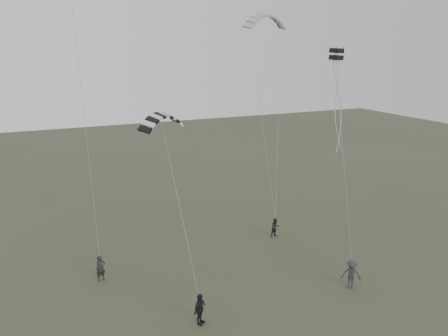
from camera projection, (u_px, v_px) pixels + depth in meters
name	position (u px, v px, depth m)	size (l,w,h in m)	color
ground	(245.00, 305.00, 26.97)	(140.00, 140.00, 0.00)	#3B422C
flyer_left	(101.00, 268.00, 29.67)	(0.67, 0.44, 1.83)	black
flyer_right	(275.00, 227.00, 36.67)	(0.79, 0.62, 1.63)	black
flyer_center	(200.00, 309.00, 24.94)	(1.12, 0.47, 1.91)	black
flyer_far	(351.00, 274.00, 28.73)	(1.28, 0.73, 1.97)	#2D2D32
kite_pale_large	(266.00, 15.00, 38.34)	(4.35, 0.98, 1.76)	#ABAEB0
kite_striped	(161.00, 115.00, 25.33)	(3.15, 0.79, 1.23)	black
kite_box	(336.00, 54.00, 28.40)	(0.67, 0.67, 0.73)	black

